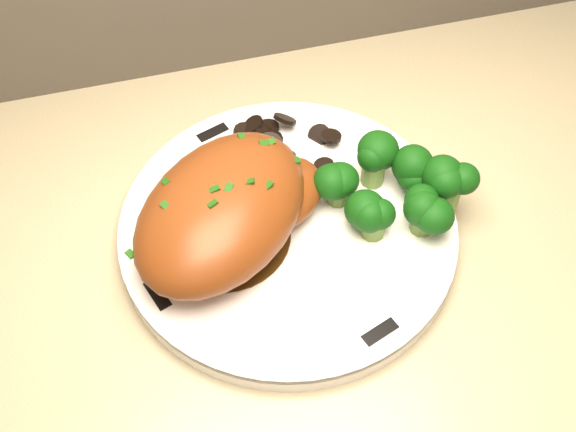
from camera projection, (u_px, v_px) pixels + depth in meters
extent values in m
cube|color=tan|center=(229.00, 346.00, 0.57)|extent=(2.16, 0.71, 0.03)
cube|color=#4C443A|center=(154.00, 20.00, 0.69)|extent=(2.16, 0.02, 0.12)
cylinder|color=white|center=(288.00, 230.00, 0.61)|extent=(0.37, 0.37, 0.02)
cube|color=black|center=(213.00, 133.00, 0.66)|extent=(0.03, 0.02, 0.00)
cube|color=black|center=(157.00, 295.00, 0.56)|extent=(0.02, 0.03, 0.00)
cube|color=black|center=(380.00, 332.00, 0.54)|extent=(0.03, 0.02, 0.00)
cube|color=black|center=(402.00, 160.00, 0.64)|extent=(0.02, 0.03, 0.00)
cylinder|color=#351F09|center=(224.00, 235.00, 0.59)|extent=(0.11, 0.11, 0.00)
ellipsoid|color=brown|center=(221.00, 211.00, 0.57)|extent=(0.20, 0.20, 0.07)
ellipsoid|color=brown|center=(284.00, 193.00, 0.59)|extent=(0.10, 0.10, 0.04)
cube|color=#18450E|center=(173.00, 235.00, 0.52)|extent=(0.01, 0.01, 0.00)
cube|color=#18450E|center=(188.00, 212.00, 0.53)|extent=(0.01, 0.01, 0.00)
cube|color=#18450E|center=(204.00, 192.00, 0.54)|extent=(0.01, 0.01, 0.00)
cube|color=#18450E|center=(219.00, 173.00, 0.55)|extent=(0.01, 0.01, 0.00)
cube|color=#18450E|center=(234.00, 157.00, 0.56)|extent=(0.01, 0.01, 0.00)
cube|color=#18450E|center=(248.00, 144.00, 0.57)|extent=(0.01, 0.01, 0.00)
cylinder|color=black|center=(333.00, 142.00, 0.65)|extent=(0.02, 0.02, 0.01)
cylinder|color=black|center=(329.00, 135.00, 0.65)|extent=(0.02, 0.02, 0.01)
cylinder|color=black|center=(323.00, 129.00, 0.65)|extent=(0.02, 0.02, 0.01)
cylinder|color=black|center=(313.00, 131.00, 0.66)|extent=(0.02, 0.02, 0.01)
cylinder|color=black|center=(303.00, 128.00, 0.66)|extent=(0.02, 0.02, 0.01)
cylinder|color=black|center=(292.00, 127.00, 0.66)|extent=(0.02, 0.02, 0.01)
cylinder|color=black|center=(281.00, 135.00, 0.66)|extent=(0.02, 0.02, 0.01)
cylinder|color=black|center=(272.00, 137.00, 0.65)|extent=(0.03, 0.03, 0.00)
cylinder|color=black|center=(265.00, 140.00, 0.65)|extent=(0.03, 0.03, 0.01)
cylinder|color=black|center=(262.00, 150.00, 0.65)|extent=(0.02, 0.02, 0.02)
cylinder|color=black|center=(262.00, 154.00, 0.64)|extent=(0.02, 0.02, 0.01)
cylinder|color=black|center=(266.00, 157.00, 0.63)|extent=(0.03, 0.03, 0.01)
cylinder|color=black|center=(273.00, 166.00, 0.64)|extent=(0.03, 0.03, 0.01)
cylinder|color=black|center=(282.00, 166.00, 0.63)|extent=(0.03, 0.03, 0.01)
cylinder|color=black|center=(293.00, 164.00, 0.63)|extent=(0.03, 0.03, 0.02)
cylinder|color=black|center=(305.00, 167.00, 0.64)|extent=(0.02, 0.03, 0.02)
cylinder|color=black|center=(315.00, 162.00, 0.63)|extent=(0.03, 0.03, 0.01)
cylinder|color=black|center=(325.00, 155.00, 0.64)|extent=(0.03, 0.03, 0.01)
cylinder|color=black|center=(331.00, 154.00, 0.64)|extent=(0.03, 0.03, 0.02)
cylinder|color=black|center=(334.00, 146.00, 0.65)|extent=(0.03, 0.03, 0.01)
cylinder|color=olive|center=(338.00, 190.00, 0.61)|extent=(0.02, 0.02, 0.03)
sphere|color=black|center=(339.00, 177.00, 0.59)|extent=(0.03, 0.03, 0.03)
cylinder|color=olive|center=(373.00, 172.00, 0.62)|extent=(0.02, 0.02, 0.03)
sphere|color=black|center=(375.00, 158.00, 0.60)|extent=(0.03, 0.03, 0.03)
cylinder|color=olive|center=(419.00, 179.00, 0.61)|extent=(0.02, 0.02, 0.03)
sphere|color=black|center=(422.00, 166.00, 0.60)|extent=(0.03, 0.03, 0.03)
cylinder|color=olive|center=(374.00, 224.00, 0.58)|extent=(0.02, 0.02, 0.03)
sphere|color=black|center=(376.00, 211.00, 0.57)|extent=(0.03, 0.03, 0.03)
cylinder|color=olive|center=(423.00, 219.00, 0.59)|extent=(0.02, 0.02, 0.03)
sphere|color=black|center=(427.00, 206.00, 0.57)|extent=(0.03, 0.03, 0.03)
cylinder|color=olive|center=(448.00, 196.00, 0.60)|extent=(0.02, 0.02, 0.03)
sphere|color=black|center=(452.00, 182.00, 0.59)|extent=(0.03, 0.03, 0.03)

